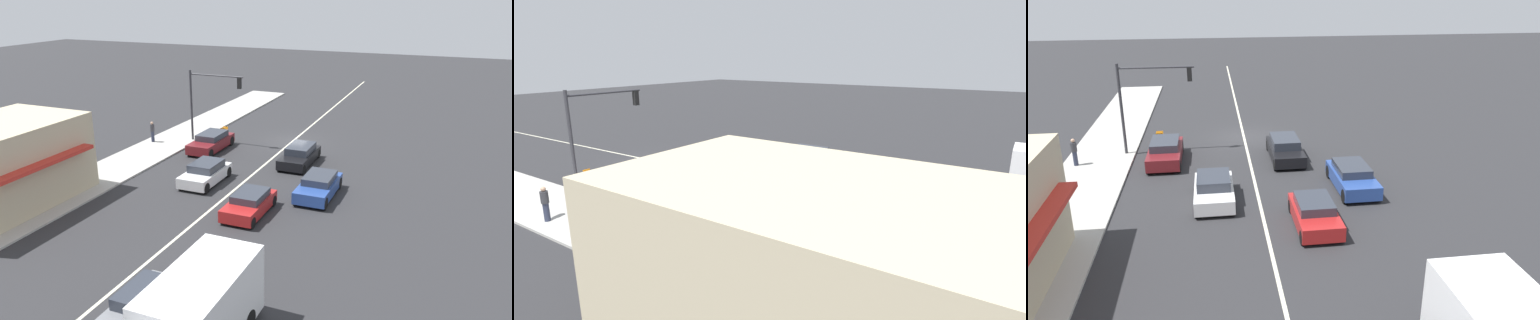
# 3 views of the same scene
# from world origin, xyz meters

# --- Properties ---
(ground_plane) EXTENTS (160.00, 160.00, 0.00)m
(ground_plane) POSITION_xyz_m (0.00, 18.00, 0.00)
(ground_plane) COLOR #2B2B2D
(lane_marking_center) EXTENTS (0.16, 60.00, 0.01)m
(lane_marking_center) POSITION_xyz_m (0.00, 0.00, 0.00)
(lane_marking_center) COLOR beige
(lane_marking_center) RESTS_ON ground
(traffic_signal_main) EXTENTS (4.59, 0.34, 5.60)m
(traffic_signal_main) POSITION_xyz_m (6.12, 2.78, 3.90)
(traffic_signal_main) COLOR #333338
(traffic_signal_main) RESTS_ON sidewalk_right
(pedestrian) EXTENTS (0.34, 0.34, 1.63)m
(pedestrian) POSITION_xyz_m (10.14, 4.60, 0.98)
(pedestrian) COLOR #282D42
(pedestrian) RESTS_ON sidewalk_right
(warning_aframe_sign) EXTENTS (0.45, 0.53, 0.84)m
(warning_aframe_sign) POSITION_xyz_m (5.64, 0.87, 0.43)
(warning_aframe_sign) COLOR orange
(warning_aframe_sign) RESTS_ON ground
(coupe_blue) EXTENTS (1.91, 4.30, 1.30)m
(coupe_blue) POSITION_xyz_m (-5.00, 9.98, 0.64)
(coupe_blue) COLOR #284793
(coupe_blue) RESTS_ON ground
(van_white) EXTENTS (1.92, 3.96, 1.33)m
(van_white) POSITION_xyz_m (2.20, 10.62, 0.65)
(van_white) COLOR silver
(van_white) RESTS_ON ground
(suv_black) EXTENTS (1.88, 4.51, 1.33)m
(suv_black) POSITION_xyz_m (-2.20, 4.91, 0.64)
(suv_black) COLOR black
(suv_black) RESTS_ON ground
(sedan_maroon) EXTENTS (1.92, 4.49, 1.34)m
(sedan_maroon) POSITION_xyz_m (5.00, 4.45, 0.66)
(sedan_maroon) COLOR maroon
(sedan_maroon) RESTS_ON ground
(hatchback_red) EXTENTS (1.85, 3.89, 1.23)m
(hatchback_red) POSITION_xyz_m (-2.20, 13.82, 0.60)
(hatchback_red) COLOR #AD1E1E
(hatchback_red) RESTS_ON ground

